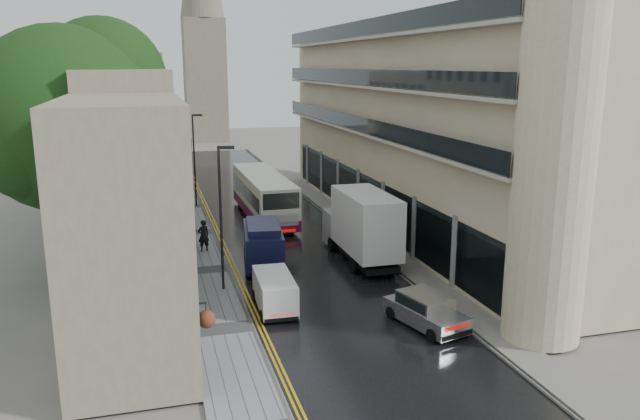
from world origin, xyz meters
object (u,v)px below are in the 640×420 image
cream_bus (255,207)px  tree_far (94,138)px  lamp_post_far (194,161)px  silver_hatchback (433,325)px  navy_van (247,253)px  lamp_post_near (221,220)px  white_van (263,304)px  pedestrian (203,236)px  tree_near (68,151)px  white_lorry (354,236)px

cream_bus → tree_far: bearing=152.2°
tree_far → lamp_post_far: size_ratio=1.69×
silver_hatchback → navy_van: 12.10m
lamp_post_near → lamp_post_far: bearing=98.7°
white_van → navy_van: navy_van is taller
cream_bus → pedestrian: bearing=-131.9°
navy_van → lamp_post_far: bearing=101.5°
pedestrian → tree_far: bearing=-73.6°
tree_near → navy_van: size_ratio=2.66×
tree_far → silver_hatchback: tree_far is taller
tree_far → navy_van: bearing=-60.4°
navy_van → silver_hatchback: bearing=-52.2°
silver_hatchback → tree_far: bearing=104.9°
cream_bus → lamp_post_near: bearing=-108.4°
white_lorry → lamp_post_far: size_ratio=1.10×
cream_bus → lamp_post_near: (-3.70, -11.65, 2.11)m
lamp_post_near → navy_van: bearing=60.7°
pedestrian → cream_bus: bearing=-148.3°
silver_hatchback → lamp_post_far: lamp_post_far is taller
white_lorry → lamp_post_near: 7.57m
tree_near → tree_far: (0.30, 13.00, -0.72)m
white_lorry → silver_hatchback: bearing=-87.8°
tree_near → lamp_post_near: 8.97m
tree_near → silver_hatchback: size_ratio=3.43×
tree_far → lamp_post_near: size_ratio=1.70×
tree_near → silver_hatchback: bearing=-40.0°
tree_near → silver_hatchback: (15.01, -12.58, -6.17)m
cream_bus → pedestrian: 6.14m
white_van → lamp_post_near: (-1.24, 4.47, 2.91)m
lamp_post_far → white_lorry: bearing=-71.3°
tree_far → cream_bus: size_ratio=1.03×
navy_van → pedestrian: (-1.91, 5.07, -0.25)m
tree_far → white_lorry: bearing=-48.5°
silver_hatchback → pedestrian: (-8.02, 15.50, 0.32)m
lamp_post_far → pedestrian: bearing=-94.0°
white_lorry → white_van: white_lorry is taller
lamp_post_near → lamp_post_far: size_ratio=0.99×
silver_hatchback → lamp_post_far: bearing=89.5°
tree_far → lamp_post_far: tree_far is taller
tree_near → white_lorry: 15.74m
silver_hatchback → white_lorry: bearing=77.2°
tree_near → silver_hatchback: 20.53m
cream_bus → navy_van: 9.91m
navy_van → white_van: bearing=-85.6°
silver_hatchback → navy_van: size_ratio=0.78×
white_van → pedestrian: bearing=100.2°
cream_bus → silver_hatchback: (4.00, -20.10, -0.89)m
white_lorry → lamp_post_near: lamp_post_near is taller
tree_far → navy_van: (8.59, -15.15, -4.88)m
pedestrian → lamp_post_near: bearing=75.5°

